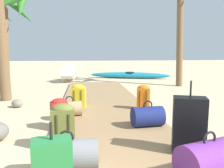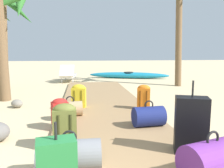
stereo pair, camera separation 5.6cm
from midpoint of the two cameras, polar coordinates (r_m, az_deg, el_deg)
ground_plane at (r=4.49m, az=-1.19°, el=-9.40°), size 60.00×60.00×0.00m
boardwalk at (r=5.31m, az=-2.30°, el=-6.17°), size 2.00×8.71×0.08m
duffel_bag_grey at (r=2.60m, az=-11.28°, el=-17.18°), size 0.68×0.35×0.45m
duffel_bag_navy at (r=3.97m, az=8.83°, el=-8.05°), size 0.56×0.38×0.45m
backpack_orange at (r=5.08m, az=7.69°, el=-3.11°), size 0.33×0.27×0.55m
duffel_bag_tan at (r=4.63m, az=-10.88°, el=-6.09°), size 0.50×0.32×0.40m
suitcase_black at (r=3.05m, az=18.82°, el=-9.76°), size 0.45×0.36×0.93m
duffel_bag_purple at (r=2.56m, az=23.17°, el=-17.34°), size 0.67×0.55×0.51m
backpack_red at (r=4.08m, az=-13.41°, el=-6.65°), size 0.33×0.29×0.47m
backpack_olive at (r=3.23m, az=-12.35°, el=-9.56°), size 0.33×0.26×0.58m
backpack_yellow at (r=5.27m, az=-8.71°, el=-2.81°), size 0.34×0.24×0.53m
palm_tree_far_left at (r=9.02m, az=-26.05°, el=15.48°), size 2.12×2.07×3.51m
lounge_chair at (r=10.41m, az=-11.11°, el=2.36°), size 0.72×1.59×0.78m
kayak at (r=11.59m, az=4.08°, el=2.23°), size 4.06×1.70×0.32m
rock_left_near at (r=6.00m, az=-23.12°, el=-4.56°), size 0.38×0.37×0.20m
rock_right_near at (r=5.55m, az=17.94°, el=-5.50°), size 0.26×0.23×0.17m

